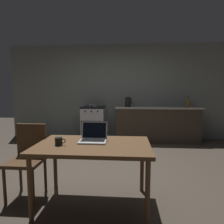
{
  "coord_description": "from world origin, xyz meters",
  "views": [
    {
      "loc": [
        0.41,
        -3.06,
        1.33
      ],
      "look_at": [
        0.11,
        0.84,
        0.9
      ],
      "focal_mm": 31.2,
      "sensor_mm": 36.0,
      "label": 1
    }
  ],
  "objects_px": {
    "frying_pan": "(93,106)",
    "coffee_mug": "(59,141)",
    "bottle": "(188,102)",
    "laptop": "(93,138)",
    "dining_table": "(93,150)",
    "electric_kettle": "(128,102)",
    "chair": "(28,155)",
    "stove_oven": "(94,123)"
  },
  "relations": [
    {
      "from": "laptop",
      "to": "electric_kettle",
      "type": "xyz_separation_m",
      "value": [
        0.42,
        2.87,
        0.26
      ]
    },
    {
      "from": "chair",
      "to": "laptop",
      "type": "relative_size",
      "value": 2.84
    },
    {
      "from": "dining_table",
      "to": "coffee_mug",
      "type": "relative_size",
      "value": 10.73
    },
    {
      "from": "stove_oven",
      "to": "frying_pan",
      "type": "distance_m",
      "value": 0.48
    },
    {
      "from": "stove_oven",
      "to": "bottle",
      "type": "height_order",
      "value": "bottle"
    },
    {
      "from": "stove_oven",
      "to": "coffee_mug",
      "type": "relative_size",
      "value": 7.55
    },
    {
      "from": "bottle",
      "to": "laptop",
      "type": "bearing_deg",
      "value": -124.59
    },
    {
      "from": "chair",
      "to": "laptop",
      "type": "height_order",
      "value": "laptop"
    },
    {
      "from": "bottle",
      "to": "frying_pan",
      "type": "distance_m",
      "value": 2.45
    },
    {
      "from": "dining_table",
      "to": "bottle",
      "type": "distance_m",
      "value": 3.53
    },
    {
      "from": "stove_oven",
      "to": "bottle",
      "type": "xyz_separation_m",
      "value": [
        2.44,
        -0.05,
        0.58
      ]
    },
    {
      "from": "coffee_mug",
      "to": "laptop",
      "type": "bearing_deg",
      "value": 28.13
    },
    {
      "from": "frying_pan",
      "to": "coffee_mug",
      "type": "bearing_deg",
      "value": -87.19
    },
    {
      "from": "frying_pan",
      "to": "chair",
      "type": "bearing_deg",
      "value": -96.69
    },
    {
      "from": "laptop",
      "to": "electric_kettle",
      "type": "height_order",
      "value": "electric_kettle"
    },
    {
      "from": "electric_kettle",
      "to": "coffee_mug",
      "type": "height_order",
      "value": "electric_kettle"
    },
    {
      "from": "dining_table",
      "to": "electric_kettle",
      "type": "relative_size",
      "value": 5.1
    },
    {
      "from": "stove_oven",
      "to": "chair",
      "type": "relative_size",
      "value": 1.0
    },
    {
      "from": "electric_kettle",
      "to": "chair",
      "type": "bearing_deg",
      "value": -113.85
    },
    {
      "from": "laptop",
      "to": "chair",
      "type": "bearing_deg",
      "value": 179.56
    },
    {
      "from": "bottle",
      "to": "frying_pan",
      "type": "relative_size",
      "value": 0.66
    },
    {
      "from": "dining_table",
      "to": "frying_pan",
      "type": "bearing_deg",
      "value": 99.99
    },
    {
      "from": "chair",
      "to": "laptop",
      "type": "distance_m",
      "value": 0.87
    },
    {
      "from": "bottle",
      "to": "chair",
      "type": "bearing_deg",
      "value": -134.84
    },
    {
      "from": "electric_kettle",
      "to": "coffee_mug",
      "type": "bearing_deg",
      "value": -104.28
    },
    {
      "from": "chair",
      "to": "frying_pan",
      "type": "distance_m",
      "value": 2.87
    },
    {
      "from": "stove_oven",
      "to": "chair",
      "type": "xyz_separation_m",
      "value": [
        -0.34,
        -2.84,
        0.07
      ]
    },
    {
      "from": "dining_table",
      "to": "coffee_mug",
      "type": "bearing_deg",
      "value": -167.56
    },
    {
      "from": "dining_table",
      "to": "electric_kettle",
      "type": "height_order",
      "value": "electric_kettle"
    },
    {
      "from": "dining_table",
      "to": "laptop",
      "type": "bearing_deg",
      "value": 98.69
    },
    {
      "from": "dining_table",
      "to": "bottle",
      "type": "relative_size",
      "value": 4.83
    },
    {
      "from": "coffee_mug",
      "to": "bottle",
      "type": "bearing_deg",
      "value": 52.62
    },
    {
      "from": "laptop",
      "to": "frying_pan",
      "type": "height_order",
      "value": "frying_pan"
    },
    {
      "from": "chair",
      "to": "electric_kettle",
      "type": "relative_size",
      "value": 3.58
    },
    {
      "from": "dining_table",
      "to": "bottle",
      "type": "height_order",
      "value": "bottle"
    },
    {
      "from": "chair",
      "to": "bottle",
      "type": "distance_m",
      "value": 3.98
    },
    {
      "from": "laptop",
      "to": "bottle",
      "type": "bearing_deg",
      "value": 56.81
    },
    {
      "from": "dining_table",
      "to": "chair",
      "type": "height_order",
      "value": "chair"
    },
    {
      "from": "stove_oven",
      "to": "bottle",
      "type": "distance_m",
      "value": 2.51
    },
    {
      "from": "chair",
      "to": "coffee_mug",
      "type": "bearing_deg",
      "value": -31.89
    },
    {
      "from": "frying_pan",
      "to": "laptop",
      "type": "bearing_deg",
      "value": -79.96
    },
    {
      "from": "laptop",
      "to": "electric_kettle",
      "type": "distance_m",
      "value": 2.92
    }
  ]
}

